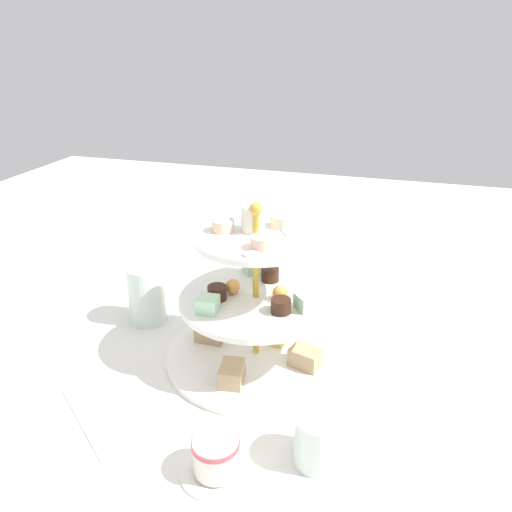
% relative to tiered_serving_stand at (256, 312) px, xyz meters
% --- Properties ---
extents(ground_plane, '(2.40, 2.40, 0.00)m').
position_rel_tiered_serving_stand_xyz_m(ground_plane, '(-0.00, 0.00, -0.09)').
color(ground_plane, silver).
extents(tiered_serving_stand, '(0.30, 0.30, 0.27)m').
position_rel_tiered_serving_stand_xyz_m(tiered_serving_stand, '(0.00, 0.00, 0.00)').
color(tiered_serving_stand, white).
rests_on(tiered_serving_stand, ground_plane).
extents(water_glass_tall_right, '(0.07, 0.07, 0.11)m').
position_rel_tiered_serving_stand_xyz_m(water_glass_tall_right, '(0.05, 0.23, -0.03)').
color(water_glass_tall_right, silver).
rests_on(water_glass_tall_right, ground_plane).
extents(water_glass_short_left, '(0.06, 0.06, 0.07)m').
position_rel_tiered_serving_stand_xyz_m(water_glass_short_left, '(-0.19, -0.14, -0.05)').
color(water_glass_short_left, silver).
rests_on(water_glass_short_left, ground_plane).
extents(teacup_with_saucer, '(0.09, 0.09, 0.05)m').
position_rel_tiered_serving_stand_xyz_m(teacup_with_saucer, '(-0.25, -0.02, -0.06)').
color(teacup_with_saucer, white).
rests_on(teacup_with_saucer, ground_plane).
extents(butter_knife_left, '(0.03, 0.17, 0.00)m').
position_rel_tiered_serving_stand_xyz_m(butter_knife_left, '(0.28, -0.02, -0.09)').
color(butter_knife_left, silver).
rests_on(butter_knife_left, ground_plane).
extents(butter_knife_right, '(0.12, 0.14, 0.00)m').
position_rel_tiered_serving_stand_xyz_m(butter_knife_right, '(-0.22, 0.19, -0.09)').
color(butter_knife_right, silver).
rests_on(butter_knife_right, ground_plane).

